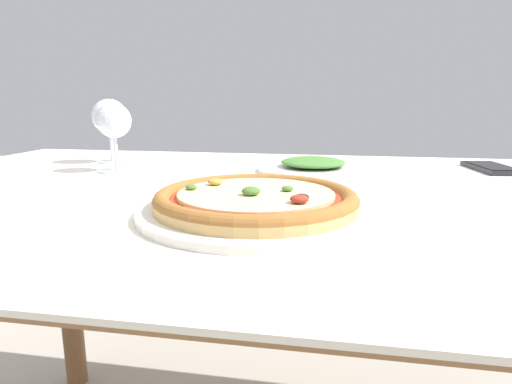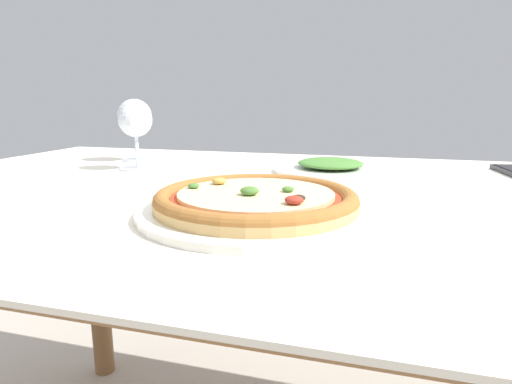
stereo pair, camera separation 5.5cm
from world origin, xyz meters
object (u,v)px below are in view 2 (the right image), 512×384
dining_table (270,232)px  pizza_plate (256,202)px  side_plate (330,167)px  wine_glass_far_left (135,123)px  wine_glass_far_right (135,118)px

dining_table → pizza_plate: size_ratio=4.77×
pizza_plate → side_plate: bearing=80.7°
wine_glass_far_left → side_plate: bearing=9.8°
pizza_plate → wine_glass_far_left: (-0.34, 0.28, 0.08)m
dining_table → side_plate: 0.22m
dining_table → side_plate: side_plate is taller
wine_glass_far_left → wine_glass_far_right: bearing=121.8°
dining_table → pizza_plate: (0.02, -0.17, 0.10)m
dining_table → side_plate: size_ratio=6.48×
wine_glass_far_left → side_plate: size_ratio=0.62×
side_plate → dining_table: bearing=-113.7°
pizza_plate → wine_glass_far_right: wine_glass_far_right is taller
wine_glass_far_left → side_plate: wine_glass_far_left is taller
dining_table → wine_glass_far_right: (-0.39, 0.23, 0.18)m
pizza_plate → side_plate: pizza_plate is taller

